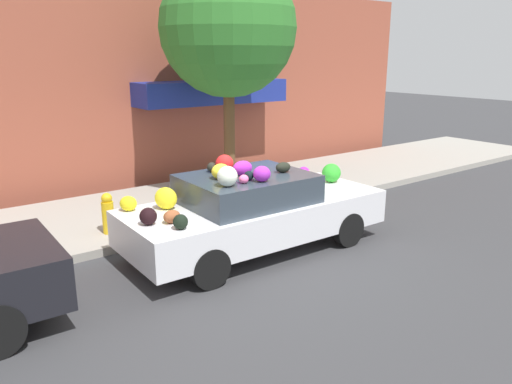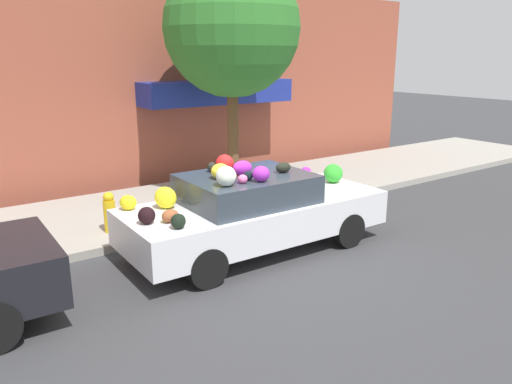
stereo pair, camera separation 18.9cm
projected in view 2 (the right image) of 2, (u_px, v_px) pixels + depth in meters
ground_plane at (254, 248)px, 8.18m from camera, size 60.00×60.00×0.00m
sidewalk_curb at (179, 205)px, 10.29m from camera, size 24.00×3.20×0.14m
building_facade at (137, 88)px, 11.50m from camera, size 18.00×1.20×4.66m
street_tree at (232, 28)px, 10.21m from camera, size 2.83×2.83×4.86m
fire_hydrant at (110, 212)px, 8.42m from camera, size 0.20×0.20×0.70m
art_car at (254, 209)px, 7.92m from camera, size 4.28×1.75×1.56m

